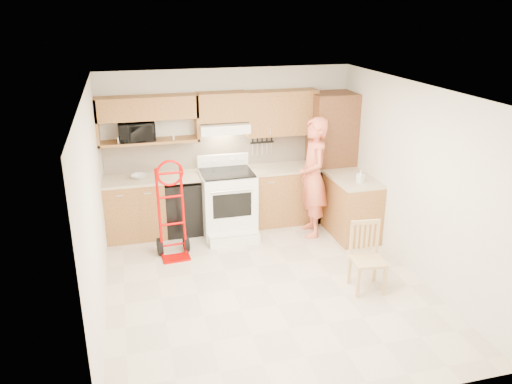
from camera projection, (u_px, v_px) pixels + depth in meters
name	position (u px, v px, depth m)	size (l,w,h in m)	color
floor	(266.00, 285.00, 6.62)	(4.00, 4.50, 0.02)	beige
ceiling	(267.00, 89.00, 5.75)	(4.00, 4.50, 0.02)	white
wall_back	(228.00, 147.00, 8.24)	(4.00, 0.02, 2.50)	silver
wall_front	(342.00, 288.00, 4.14)	(4.00, 0.02, 2.50)	silver
wall_left	(94.00, 210.00, 5.71)	(0.02, 4.50, 2.50)	silver
wall_right	(415.00, 181.00, 6.67)	(0.02, 4.50, 2.50)	silver
backsplash	(229.00, 150.00, 8.23)	(3.92, 0.03, 0.55)	beige
lower_cab_left	(135.00, 209.00, 7.87)	(0.90, 0.60, 0.90)	#A97941
dishwasher	(184.00, 206.00, 8.05)	(0.60, 0.60, 0.85)	black
lower_cab_right	(282.00, 195.00, 8.43)	(1.14, 0.60, 0.90)	#A97941
countertop_left	(153.00, 178.00, 7.77)	(1.50, 0.63, 0.04)	tan
countertop_right	(283.00, 168.00, 8.27)	(1.14, 0.63, 0.04)	tan
cab_return_right	(351.00, 208.00, 7.91)	(0.60, 1.00, 0.90)	#A97941
countertop_return	(353.00, 179.00, 7.75)	(0.63, 1.00, 0.04)	tan
pantry_tall	(330.00, 157.00, 8.42)	(0.70, 0.60, 2.10)	brown
upper_cab_left	(147.00, 108.00, 7.53)	(1.50, 0.33, 0.34)	#A97941
upper_shelf_mw	(149.00, 141.00, 7.71)	(1.50, 0.33, 0.04)	#A97941
upper_cab_center	(222.00, 107.00, 7.81)	(0.76, 0.33, 0.44)	#A97941
upper_cab_right	(281.00, 113.00, 8.09)	(1.14, 0.33, 0.70)	#A97941
range_hood	(223.00, 127.00, 7.86)	(0.76, 0.46, 0.14)	white
knife_strip	(262.00, 146.00, 8.32)	(0.40, 0.05, 0.29)	black
microwave	(136.00, 131.00, 7.61)	(0.52, 0.35, 0.29)	black
range	(228.00, 198.00, 7.89)	(0.81, 1.07, 1.20)	white
person	(313.00, 178.00, 7.78)	(0.68, 0.45, 1.86)	#DF664A
hand_truck	(172.00, 214.00, 7.15)	(0.51, 0.47, 1.30)	#BC0200
dining_chair	(368.00, 258.00, 6.36)	(0.39, 0.43, 0.88)	tan
soap_bottle	(361.00, 176.00, 7.50)	(0.09, 0.09, 0.20)	white
bowl	(139.00, 176.00, 7.71)	(0.23, 0.23, 0.06)	white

